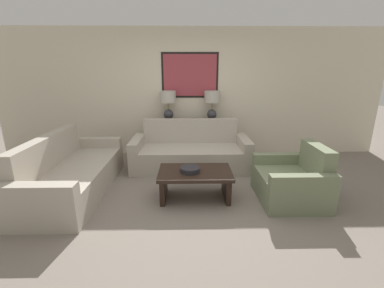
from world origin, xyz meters
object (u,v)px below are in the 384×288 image
Objects in this scene: table_lamp_left at (168,102)px; coffee_table at (195,179)px; armchair_near_back_wall at (292,181)px; couch_by_back_wall at (191,152)px; console_table at (190,138)px; couch_by_side at (72,174)px; decorative_bowl at (190,169)px; table_lamp_right at (212,102)px.

coffee_table is (0.50, -1.91, -0.87)m from table_lamp_left.
table_lamp_left is 0.62× the size of armchair_near_back_wall.
armchair_near_back_wall is (1.45, -1.31, -0.02)m from couch_by_back_wall.
coffee_table is (0.05, -1.91, -0.09)m from console_table.
console_table is 0.62× the size of couch_by_side.
couch_by_side reaches higher than armchair_near_back_wall.
coffee_table is (0.05, -1.26, 0.02)m from couch_by_back_wall.
couch_by_side is at bearing 171.55° from decorative_bowl.
console_table is 0.66m from couch_by_back_wall.
table_lamp_right is 2.14m from coffee_table.
decorative_bowl is at bearing 178.95° from armchair_near_back_wall.
decorative_bowl is (0.43, -1.94, -0.71)m from table_lamp_left.
couch_by_back_wall is at bearing 29.07° from couch_by_side.
console_table is at bearing 0.00° from table_lamp_left.
couch_by_back_wall is at bearing -90.00° from console_table.
table_lamp_right reaches higher than couch_by_side.
coffee_table is 1.40m from armchair_near_back_wall.
console_table is 1.92m from coffee_table.
table_lamp_left is 1.00× the size of table_lamp_right.
table_lamp_left is 2.15× the size of decorative_bowl.
table_lamp_right is at bearing 76.11° from decorative_bowl.
table_lamp_left reaches higher than couch_by_back_wall.
decorative_bowl is at bearing -90.74° from console_table.
armchair_near_back_wall is (1.40, -0.05, -0.03)m from coffee_table.
decorative_bowl is (-0.07, -0.02, 0.15)m from coffee_table.
coffee_table is at bearing -88.58° from console_table.
table_lamp_left and table_lamp_right have the same top height.
couch_by_side reaches higher than console_table.
armchair_near_back_wall is at bearing -42.08° from couch_by_back_wall.
coffee_table is at bearing -7.47° from couch_by_side.
table_lamp_left is 2.88m from armchair_near_back_wall.
couch_by_side is 2.22× the size of armchair_near_back_wall.
console_table is at bearing 90.00° from couch_by_back_wall.
table_lamp_left is at bearing 124.80° from couch_by_back_wall.
table_lamp_right is 2.15× the size of decorative_bowl.
console_table is 4.79× the size of decorative_bowl.
table_lamp_left is 1.19m from couch_by_back_wall.
table_lamp_right is 0.28× the size of couch_by_back_wall.
couch_by_back_wall reaches higher than coffee_table.
armchair_near_back_wall is at bearing -53.53° from console_table.
table_lamp_right reaches higher than couch_by_back_wall.
armchair_near_back_wall is at bearing -1.05° from decorative_bowl.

